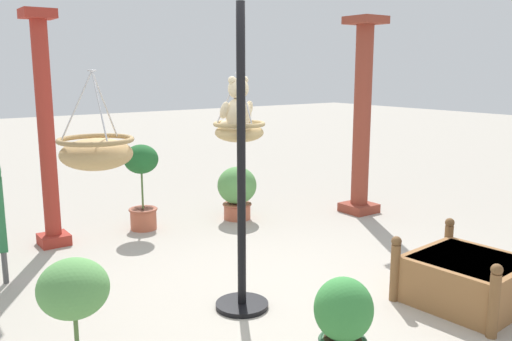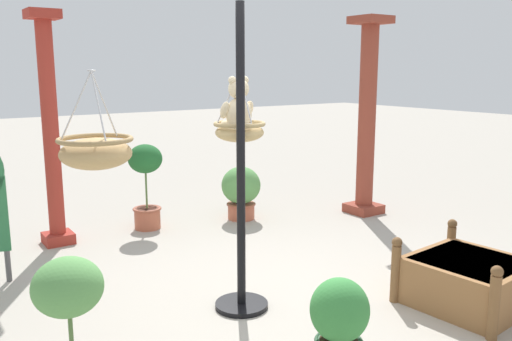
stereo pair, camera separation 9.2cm
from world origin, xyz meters
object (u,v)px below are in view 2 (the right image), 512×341
Objects in this scene: display_pole_central at (241,216)px; potted_plant_flowering_red at (146,179)px; greenhouse_pillar_right at (367,121)px; hanging_basket_left_high at (96,151)px; potted_plant_bushy_green at (70,326)px; hanging_basket_with_teddy at (240,130)px; greenhouse_pillar_left at (51,135)px; potted_plant_fern_front at (339,325)px; wooden_planter_box at (469,280)px; teddy_bear at (238,107)px; potted_plant_small_succulent at (241,190)px.

display_pole_central is 2.37× the size of potted_plant_flowering_red.
greenhouse_pillar_right is (3.03, 1.56, 0.48)m from display_pole_central.
display_pole_central is at bearing -152.66° from greenhouse_pillar_right.
potted_plant_bushy_green is (-0.53, -1.08, -0.76)m from hanging_basket_left_high.
hanging_basket_left_high is 2.70m from potted_plant_flowering_red.
hanging_basket_with_teddy is 2.54m from greenhouse_pillar_left.
hanging_basket_left_high is 2.08m from potted_plant_fern_front.
greenhouse_pillar_right reaches higher than wooden_planter_box.
teddy_bear reaches higher than potted_plant_flowering_red.
potted_plant_fern_front is 0.69× the size of potted_plant_bushy_green.
greenhouse_pillar_right reaches higher than display_pole_central.
teddy_bear is at bearing 90.00° from hanging_basket_with_teddy.
greenhouse_pillar_right is 5.21m from potted_plant_bushy_green.
potted_plant_bushy_green is at bearing -153.94° from display_pole_central.
greenhouse_pillar_right reaches higher than hanging_basket_with_teddy.
potted_plant_fern_front is at bearing -172.78° from wooden_planter_box.
potted_plant_fern_front is at bearing -113.64° from potted_plant_small_succulent.
greenhouse_pillar_left is 2.60× the size of potted_plant_bushy_green.
greenhouse_pillar_right reaches higher than potted_plant_fern_front.
display_pole_central is 3.67× the size of potted_plant_fern_front.
greenhouse_pillar_left is 2.43× the size of potted_plant_flowering_red.
potted_plant_bushy_green is (-3.19, 0.26, 0.39)m from wooden_planter_box.
teddy_bear is 0.17× the size of greenhouse_pillar_right.
greenhouse_pillar_left is 4.00m from potted_plant_fern_front.
hanging_basket_left_high is at bearing 153.27° from wooden_planter_box.
greenhouse_pillar_right is at bearing -24.03° from potted_plant_small_succulent.
hanging_basket_with_teddy is at bearing 81.37° from potted_plant_fern_front.
display_pole_central reaches higher than wooden_planter_box.
greenhouse_pillar_right is at bearing 26.90° from potted_plant_bushy_green.
display_pole_central is 2.54× the size of potted_plant_bushy_green.
teddy_bear is at bearing -1.57° from hanging_basket_left_high.
display_pole_central is 5.57× the size of teddy_bear.
teddy_bear is 3.17m from greenhouse_pillar_right.
potted_plant_small_succulent is at bearing 66.36° from potted_plant_fern_front.
wooden_planter_box is at bearing -56.22° from greenhouse_pillar_left.
teddy_bear reaches higher than wooden_planter_box.
hanging_basket_left_high is at bearing 122.19° from potted_plant_fern_front.
potted_plant_small_succulent is at bearing -13.56° from potted_plant_flowering_red.
greenhouse_pillar_left is at bearing 77.17° from potted_plant_bushy_green.
display_pole_central is 2.57m from potted_plant_flowering_red.
greenhouse_pillar_right is at bearing 61.30° from wooden_planter_box.
potted_plant_flowering_red reaches higher than wooden_planter_box.
potted_plant_fern_front is 1.59m from potted_plant_bushy_green.
hanging_basket_with_teddy is 2.62m from potted_plant_small_succulent.
potted_plant_bushy_green is at bearing -149.41° from hanging_basket_with_teddy.
greenhouse_pillar_left is at bearing 178.21° from potted_plant_flowering_red.
potted_plant_fern_front is at bearing -79.07° from greenhouse_pillar_left.
display_pole_central reaches higher than hanging_basket_left_high.
greenhouse_pillar_left is 3.69× the size of potted_plant_small_succulent.
greenhouse_pillar_left is at bearing 112.69° from teddy_bear.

